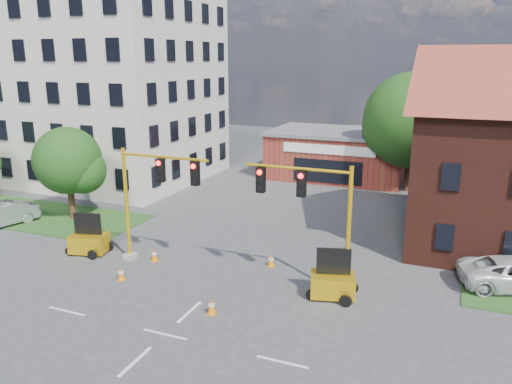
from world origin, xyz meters
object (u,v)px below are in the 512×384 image
at_px(signal_mast_west, 152,193).
at_px(trailer_west, 89,241).
at_px(trailer_east, 333,283).
at_px(signal_mast_east, 314,212).

relative_size(signal_mast_west, trailer_west, 2.74).
bearing_deg(signal_mast_west, trailer_east, -1.44).
relative_size(signal_mast_west, trailer_east, 2.70).
distance_m(signal_mast_east, trailer_east, 3.39).
bearing_deg(signal_mast_west, trailer_west, -177.71).
bearing_deg(signal_mast_east, signal_mast_west, 180.00).
xyz_separation_m(signal_mast_west, trailer_west, (-4.27, -0.17, -3.21)).
relative_size(trailer_west, trailer_east, 0.99).
height_order(signal_mast_west, signal_mast_east, same).
height_order(signal_mast_west, trailer_east, signal_mast_west).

